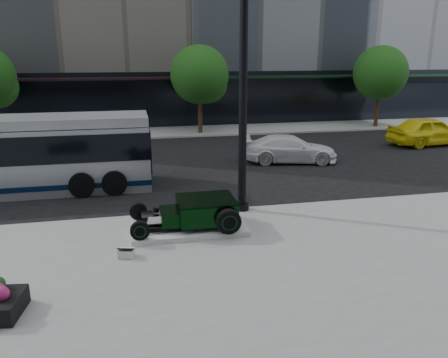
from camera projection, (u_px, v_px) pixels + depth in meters
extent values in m
plane|color=black|center=(228.00, 193.00, 17.02)|extent=(120.00, 120.00, 0.00)
cube|color=gray|center=(184.00, 131.00, 30.15)|extent=(70.00, 4.00, 0.12)
cube|color=black|center=(33.00, 103.00, 29.67)|extent=(22.00, 0.50, 4.00)
cube|color=black|center=(344.00, 96.00, 34.30)|extent=(24.00, 0.50, 4.00)
cube|color=black|center=(28.00, 79.00, 28.66)|extent=(22.00, 1.60, 0.15)
cube|color=black|center=(350.00, 76.00, 33.29)|extent=(24.00, 1.60, 0.15)
cylinder|color=black|center=(200.00, 113.00, 29.04)|extent=(0.28, 0.28, 2.60)
sphere|color=#173B10|center=(200.00, 75.00, 28.34)|extent=(3.80, 3.80, 3.80)
sphere|color=#173B10|center=(208.00, 84.00, 28.91)|extent=(2.60, 2.60, 2.60)
cylinder|color=black|center=(377.00, 108.00, 31.65)|extent=(0.28, 0.28, 2.60)
sphere|color=#173B10|center=(380.00, 73.00, 30.96)|extent=(3.80, 3.80, 3.80)
sphere|color=#173B10|center=(385.00, 81.00, 31.53)|extent=(2.60, 2.60, 2.60)
cube|color=silver|center=(188.00, 227.00, 13.18)|extent=(3.40, 1.80, 0.15)
cube|color=black|center=(190.00, 228.00, 12.71)|extent=(3.00, 0.08, 0.10)
cube|color=black|center=(186.00, 217.00, 13.55)|extent=(3.00, 0.08, 0.10)
cube|color=black|center=(206.00, 210.00, 13.15)|extent=(1.70, 1.45, 0.62)
cube|color=black|center=(206.00, 199.00, 13.05)|extent=(1.70, 1.45, 0.06)
cube|color=black|center=(170.00, 216.00, 12.96)|extent=(0.55, 1.05, 0.38)
cube|color=silver|center=(151.00, 219.00, 12.86)|extent=(0.55, 0.55, 0.34)
cylinder|color=black|center=(156.00, 210.00, 12.82)|extent=(0.18, 0.18, 0.10)
cylinder|color=black|center=(139.00, 224.00, 12.82)|extent=(0.06, 1.55, 0.06)
cylinder|color=black|center=(229.00, 221.00, 12.47)|extent=(0.72, 0.24, 0.72)
cylinder|color=black|center=(229.00, 223.00, 12.35)|extent=(0.37, 0.02, 0.37)
torus|color=#0A3921|center=(230.00, 223.00, 12.34)|extent=(0.44, 0.02, 0.44)
cylinder|color=black|center=(217.00, 202.00, 14.07)|extent=(0.72, 0.24, 0.72)
cylinder|color=black|center=(216.00, 201.00, 14.19)|extent=(0.37, 0.02, 0.37)
torus|color=#0A3921|center=(216.00, 201.00, 14.20)|extent=(0.44, 0.02, 0.44)
cylinder|color=black|center=(140.00, 231.00, 12.06)|extent=(0.54, 0.16, 0.54)
cylinder|color=black|center=(140.00, 232.00, 11.98)|extent=(0.28, 0.02, 0.28)
torus|color=#0A3921|center=(140.00, 232.00, 11.97)|extent=(0.34, 0.02, 0.34)
cylinder|color=black|center=(138.00, 211.00, 13.53)|extent=(0.54, 0.16, 0.54)
cylinder|color=black|center=(138.00, 210.00, 13.61)|extent=(0.28, 0.02, 0.28)
torus|color=#0A3921|center=(138.00, 210.00, 13.62)|extent=(0.34, 0.02, 0.34)
cube|color=silver|center=(126.00, 253.00, 11.40)|extent=(0.46, 0.39, 0.22)
cube|color=black|center=(126.00, 249.00, 11.36)|extent=(0.46, 0.37, 0.15)
cylinder|color=black|center=(243.00, 78.00, 13.70)|extent=(0.26, 0.26, 8.78)
cylinder|color=black|center=(242.00, 206.00, 14.88)|extent=(0.48, 0.48, 0.22)
sphere|color=#173B10|center=(5.00, 289.00, 8.88)|extent=(0.26, 0.26, 0.26)
cube|color=black|center=(149.00, 147.00, 17.89)|extent=(0.06, 2.30, 1.70)
cylinder|color=black|center=(82.00, 185.00, 16.43)|extent=(0.96, 0.28, 0.96)
cylinder|color=black|center=(88.00, 168.00, 18.88)|extent=(0.96, 0.28, 0.96)
cylinder|color=black|center=(114.00, 183.00, 16.67)|extent=(0.96, 0.28, 0.96)
cylinder|color=black|center=(116.00, 167.00, 19.12)|extent=(0.96, 0.28, 0.96)
imported|color=white|center=(290.00, 149.00, 21.77)|extent=(4.88, 2.76, 1.33)
imported|color=yellow|center=(429.00, 131.00, 25.77)|extent=(5.05, 2.32, 1.68)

